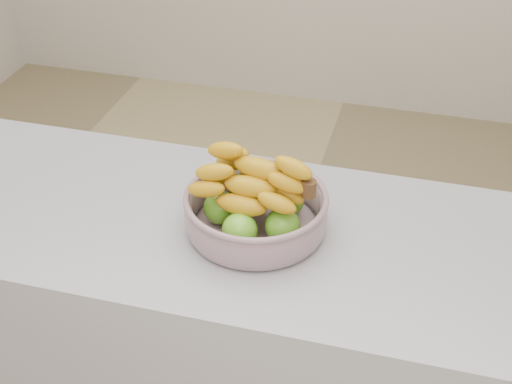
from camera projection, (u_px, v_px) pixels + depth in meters
ground at (246, 366)px, 2.43m from camera, size 4.00×4.00×0.00m
counter at (205, 356)px, 1.87m from camera, size 2.00×0.60×0.90m
fruit_bowl at (256, 207)px, 1.55m from camera, size 0.32×0.32×0.19m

